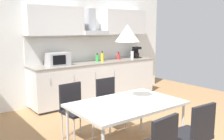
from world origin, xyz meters
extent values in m
cube|color=white|center=(0.00, 2.60, 1.39)|extent=(6.49, 0.10, 2.79)
cube|color=#333333|center=(0.86, 2.22, 0.03)|extent=(3.08, 0.59, 0.05)
cube|color=silver|center=(0.86, 2.22, 0.47)|extent=(3.21, 0.65, 0.85)
cube|color=gray|center=(0.86, 2.22, 0.91)|extent=(3.23, 0.67, 0.03)
cube|color=silver|center=(-0.47, 1.89, 0.69)|extent=(0.01, 0.01, 0.14)
cube|color=silver|center=(0.06, 1.89, 0.69)|extent=(0.01, 0.01, 0.14)
cube|color=silver|center=(0.60, 1.89, 0.69)|extent=(0.01, 0.01, 0.14)
cube|color=silver|center=(1.13, 1.89, 0.69)|extent=(0.01, 0.01, 0.14)
cube|color=silver|center=(0.86, 2.54, 1.22)|extent=(3.21, 0.02, 0.58)
cube|color=silver|center=(-0.10, 2.38, 1.88)|extent=(1.28, 0.34, 0.62)
cube|color=silver|center=(1.83, 2.38, 1.88)|extent=(1.28, 0.34, 0.62)
cube|color=#B7BABF|center=(0.86, 2.36, 1.62)|extent=(0.65, 0.40, 0.10)
cube|color=#B7BABF|center=(0.86, 2.47, 1.90)|extent=(0.20, 0.16, 0.57)
cube|color=#ADADB2|center=(-0.14, 2.22, 1.07)|extent=(0.48, 0.34, 0.28)
cube|color=black|center=(-0.18, 2.05, 1.07)|extent=(0.29, 0.01, 0.20)
cube|color=black|center=(2.17, 2.22, 0.94)|extent=(0.18, 0.18, 0.02)
cylinder|color=black|center=(2.17, 2.21, 1.01)|extent=(0.12, 0.12, 0.12)
cube|color=black|center=(2.17, 2.28, 1.08)|extent=(0.16, 0.08, 0.30)
cube|color=black|center=(2.17, 2.21, 1.20)|extent=(0.18, 0.16, 0.06)
cylinder|color=yellow|center=(1.01, 2.19, 1.03)|extent=(0.07, 0.07, 0.21)
cylinder|color=black|center=(1.01, 2.19, 1.16)|extent=(0.03, 0.03, 0.05)
cylinder|color=red|center=(1.57, 2.27, 1.00)|extent=(0.08, 0.08, 0.15)
cylinder|color=black|center=(1.57, 2.27, 1.10)|extent=(0.03, 0.03, 0.03)
cylinder|color=green|center=(0.91, 2.26, 1.01)|extent=(0.08, 0.08, 0.17)
cylinder|color=black|center=(0.91, 2.26, 1.11)|extent=(0.03, 0.03, 0.04)
cylinder|color=white|center=(1.97, 2.19, 1.03)|extent=(0.08, 0.08, 0.20)
cylinder|color=black|center=(1.97, 2.19, 1.15)|extent=(0.03, 0.03, 0.04)
cube|color=silver|center=(-0.29, -0.26, 0.71)|extent=(1.48, 0.96, 0.04)
cylinder|color=silver|center=(0.39, -0.67, 0.34)|extent=(0.04, 0.04, 0.69)
cylinder|color=silver|center=(-0.97, 0.16, 0.34)|extent=(0.04, 0.04, 0.69)
cylinder|color=silver|center=(0.39, 0.16, 0.34)|extent=(0.04, 0.04, 0.69)
cube|color=black|center=(0.04, 0.52, 0.45)|extent=(0.41, 0.41, 0.04)
cube|color=black|center=(0.04, 0.70, 0.67)|extent=(0.38, 0.05, 0.40)
cylinder|color=silver|center=(0.22, 0.36, 0.21)|extent=(0.02, 0.02, 0.43)
cylinder|color=silver|center=(-0.12, 0.35, 0.21)|extent=(0.02, 0.02, 0.43)
cylinder|color=silver|center=(0.21, 0.70, 0.21)|extent=(0.02, 0.02, 0.43)
cylinder|color=silver|center=(-0.13, 0.69, 0.21)|extent=(0.02, 0.02, 0.43)
cube|color=black|center=(0.04, -1.03, 0.45)|extent=(0.43, 0.43, 0.04)
cube|color=black|center=(0.03, -1.21, 0.67)|extent=(0.38, 0.07, 0.40)
cube|color=black|center=(-0.61, -1.21, 0.67)|extent=(0.38, 0.07, 0.40)
cube|color=black|center=(-0.62, 0.52, 0.45)|extent=(0.43, 0.43, 0.04)
cube|color=black|center=(-0.64, 0.70, 0.67)|extent=(0.38, 0.07, 0.40)
cylinder|color=silver|center=(-0.44, 0.37, 0.21)|extent=(0.02, 0.02, 0.43)
cylinder|color=silver|center=(-0.78, 0.34, 0.21)|extent=(0.02, 0.02, 0.43)
cylinder|color=silver|center=(-0.47, 0.71, 0.21)|extent=(0.02, 0.02, 0.43)
cylinder|color=silver|center=(-0.81, 0.68, 0.21)|extent=(0.02, 0.02, 0.43)
cone|color=silver|center=(-0.29, -0.26, 1.65)|extent=(0.32, 0.32, 0.22)
camera|label=1|loc=(-2.40, -2.73, 1.71)|focal=40.00mm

